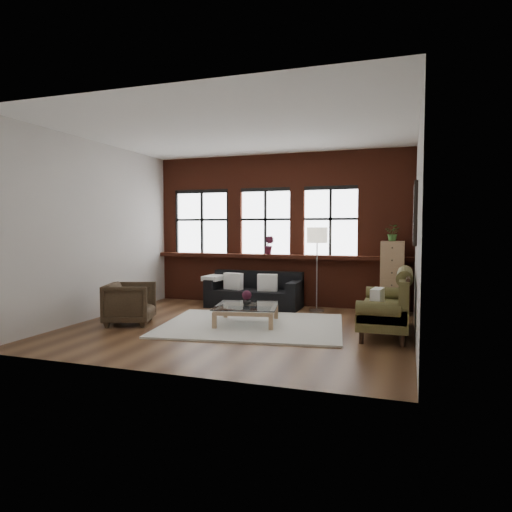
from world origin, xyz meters
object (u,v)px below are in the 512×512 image
(dark_sofa, at_px, (254,290))
(drawer_chest, at_px, (392,278))
(vintage_settee, at_px, (385,302))
(vase, at_px, (247,301))
(coffee_table, at_px, (247,315))
(floor_lamp, at_px, (317,266))
(armchair, at_px, (130,303))

(dark_sofa, height_order, drawer_chest, drawer_chest)
(vintage_settee, xyz_separation_m, vase, (-2.24, -0.13, -0.08))
(dark_sofa, distance_m, coffee_table, 1.73)
(dark_sofa, bearing_deg, floor_lamp, -2.04)
(coffee_table, relative_size, drawer_chest, 0.74)
(dark_sofa, xyz_separation_m, vintage_settee, (2.68, -1.53, 0.14))
(dark_sofa, xyz_separation_m, armchair, (-1.48, -2.22, 0.00))
(drawer_chest, bearing_deg, vase, -141.72)
(vase, relative_size, floor_lamp, 0.08)
(vintage_settee, relative_size, vase, 13.34)
(vintage_settee, relative_size, drawer_chest, 1.32)
(vintage_settee, xyz_separation_m, armchair, (-4.16, -0.69, -0.14))
(armchair, height_order, vase, armchair)
(drawer_chest, bearing_deg, dark_sofa, -177.03)
(vintage_settee, height_order, drawer_chest, drawer_chest)
(vase, xyz_separation_m, floor_lamp, (0.88, 1.62, 0.50))
(floor_lamp, bearing_deg, vintage_settee, -47.45)
(armchair, relative_size, floor_lamp, 0.43)
(vase, height_order, drawer_chest, drawer_chest)
(floor_lamp, bearing_deg, coffee_table, -118.50)
(coffee_table, xyz_separation_m, vase, (0.00, -0.00, 0.24))
(vase, bearing_deg, floor_lamp, 61.50)
(armchair, bearing_deg, dark_sofa, -53.04)
(armchair, relative_size, vase, 5.65)
(coffee_table, distance_m, floor_lamp, 1.98)
(dark_sofa, distance_m, vase, 1.72)
(vintage_settee, bearing_deg, dark_sofa, 150.27)
(vintage_settee, distance_m, vase, 2.25)
(vintage_settee, bearing_deg, armchair, -170.61)
(coffee_table, height_order, vase, vase)
(vintage_settee, distance_m, coffee_table, 2.27)
(dark_sofa, distance_m, vintage_settee, 3.09)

